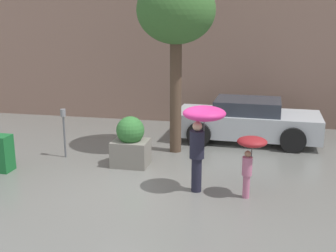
{
  "coord_description": "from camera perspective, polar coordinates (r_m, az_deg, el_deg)",
  "views": [
    {
      "loc": [
        2.44,
        -8.32,
        3.62
      ],
      "look_at": [
        0.34,
        1.6,
        1.05
      ],
      "focal_mm": 45.0,
      "sensor_mm": 36.0,
      "label": 1
    }
  ],
  "objects": [
    {
      "name": "person_child",
      "position": [
        8.77,
        11.13,
        -3.29
      ],
      "size": [
        0.61,
        0.61,
        1.31
      ],
      "rotation": [
        0.0,
        0.0,
        0.63
      ],
      "color": "#B76684",
      "rests_on": "ground"
    },
    {
      "name": "building_facade",
      "position": [
        15.03,
        2.66,
        11.85
      ],
      "size": [
        18.0,
        0.3,
        6.0
      ],
      "color": "#8C6B5B",
      "rests_on": "ground"
    },
    {
      "name": "street_tree",
      "position": [
        11.38,
        1.1,
        14.96
      ],
      "size": [
        2.08,
        2.08,
        4.74
      ],
      "color": "brown",
      "rests_on": "ground"
    },
    {
      "name": "parking_meter",
      "position": [
        11.52,
        -13.95,
        0.4
      ],
      "size": [
        0.14,
        0.14,
        1.33
      ],
      "color": "#595B60",
      "rests_on": "ground"
    },
    {
      "name": "planter_box",
      "position": [
        10.67,
        -5.09,
        -2.29
      ],
      "size": [
        0.9,
        0.72,
        1.28
      ],
      "color": "gray",
      "rests_on": "ground"
    },
    {
      "name": "newspaper_box",
      "position": [
        11.07,
        -21.71,
        -3.46
      ],
      "size": [
        0.5,
        0.44,
        0.9
      ],
      "color": "#19662D",
      "rests_on": "ground"
    },
    {
      "name": "ground_plane",
      "position": [
        9.4,
        -4.09,
        -8.48
      ],
      "size": [
        40.0,
        40.0,
        0.0
      ],
      "primitive_type": "plane",
      "color": "slate"
    },
    {
      "name": "parked_car_near",
      "position": [
        13.03,
        10.67,
        0.69
      ],
      "size": [
        4.35,
        2.1,
        1.29
      ],
      "rotation": [
        0.0,
        0.0,
        1.54
      ],
      "color": "#B7BCC1",
      "rests_on": "ground"
    },
    {
      "name": "person_adult",
      "position": [
        8.8,
        4.62,
        -0.02
      ],
      "size": [
        0.9,
        0.9,
        1.88
      ],
      "rotation": [
        0.0,
        0.0,
        -0.07
      ],
      "color": "#1E1E2D",
      "rests_on": "ground"
    }
  ]
}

